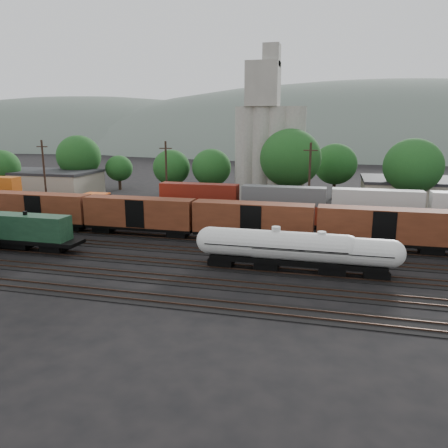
% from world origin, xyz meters
% --- Properties ---
extents(ground, '(600.00, 600.00, 0.00)m').
position_xyz_m(ground, '(0.00, 0.00, 0.00)').
color(ground, black).
extents(tracks, '(180.00, 33.20, 0.20)m').
position_xyz_m(tracks, '(0.00, 0.00, 0.05)').
color(tracks, black).
rests_on(tracks, ground).
extents(green_locomotive, '(17.81, 3.14, 4.71)m').
position_xyz_m(green_locomotive, '(-22.02, -5.00, 2.68)').
color(green_locomotive, black).
rests_on(green_locomotive, ground).
extents(tank_car_a, '(16.70, 2.99, 4.38)m').
position_xyz_m(tank_car_a, '(10.48, -5.00, 2.61)').
color(tank_car_a, silver).
rests_on(tank_car_a, ground).
extents(tank_car_b, '(15.80, 2.83, 4.14)m').
position_xyz_m(tank_car_b, '(14.98, -5.00, 2.48)').
color(tank_car_b, silver).
rests_on(tank_car_b, ground).
extents(orange_locomotive, '(17.47, 2.91, 4.37)m').
position_xyz_m(orange_locomotive, '(-14.22, 10.00, 2.50)').
color(orange_locomotive, black).
rests_on(orange_locomotive, ground).
extents(boxcar_string, '(184.40, 2.90, 4.20)m').
position_xyz_m(boxcar_string, '(13.94, 5.00, 3.12)').
color(boxcar_string, black).
rests_on(boxcar_string, ground).
extents(container_wall, '(160.00, 2.60, 5.80)m').
position_xyz_m(container_wall, '(-7.54, 15.00, 2.82)').
color(container_wall, black).
rests_on(container_wall, ground).
extents(grain_silo, '(13.40, 5.00, 29.00)m').
position_xyz_m(grain_silo, '(3.28, 36.00, 11.26)').
color(grain_silo, '#A19E93').
rests_on(grain_silo, ground).
extents(industrial_sheds, '(119.38, 17.26, 5.10)m').
position_xyz_m(industrial_sheds, '(6.63, 35.25, 2.56)').
color(industrial_sheds, '#9E937F').
rests_on(industrial_sheds, ground).
extents(tree_band, '(162.96, 22.11, 14.04)m').
position_xyz_m(tree_band, '(0.43, 36.84, 7.35)').
color(tree_band, black).
rests_on(tree_band, ground).
extents(utility_poles, '(122.20, 0.36, 12.00)m').
position_xyz_m(utility_poles, '(0.00, 22.00, 6.21)').
color(utility_poles, black).
rests_on(utility_poles, ground).
extents(distant_hills, '(860.00, 286.00, 130.00)m').
position_xyz_m(distant_hills, '(23.92, 260.00, -20.56)').
color(distant_hills, '#59665B').
rests_on(distant_hills, ground).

